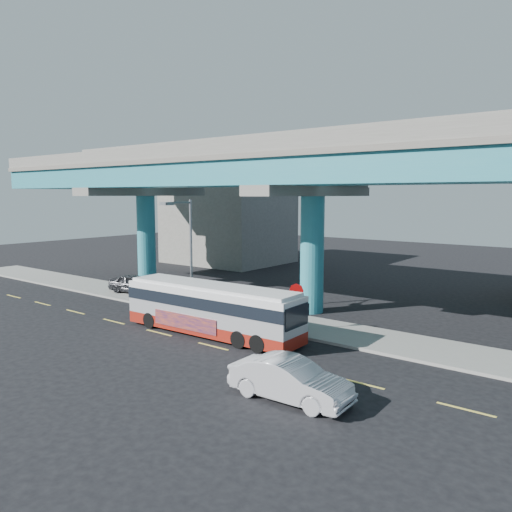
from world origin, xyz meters
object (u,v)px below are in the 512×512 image
Objects in this scene: sedan at (290,380)px; stop_sign at (296,297)px; transit_bus at (212,307)px; street_lamp at (185,239)px; parked_car at (134,284)px.

sedan is 1.81× the size of stop_sign.
transit_bus is 5.86m from street_lamp.
stop_sign reaches higher than sedan.
sedan is at bearing -31.03° from transit_bus.
transit_bus is 12.82m from parked_car.
parked_car is 8.93m from street_lamp.
stop_sign is (15.46, -1.45, 1.19)m from parked_car.
parked_car is at bearing 64.16° from sedan.
sedan is 0.67× the size of street_lamp.
street_lamp is at bearing 175.36° from stop_sign.
stop_sign is at bearing 39.16° from transit_bus.
transit_bus is 2.29× the size of sedan.
street_lamp reaches higher than transit_bus.
street_lamp is 2.71× the size of stop_sign.
stop_sign is (-4.67, 7.56, 1.26)m from sedan.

